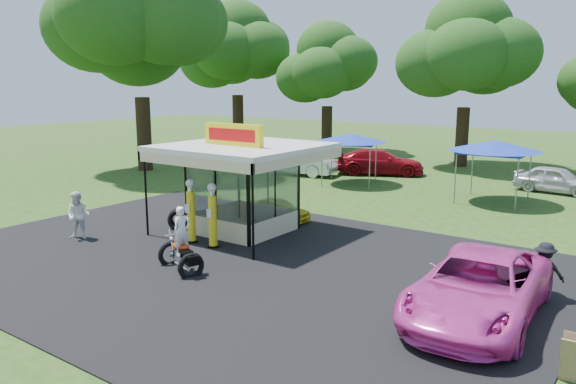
% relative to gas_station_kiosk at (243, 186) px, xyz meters
% --- Properties ---
extents(ground, '(120.00, 120.00, 0.00)m').
position_rel_gas_station_kiosk_xyz_m(ground, '(2.00, -4.99, -1.78)').
color(ground, '#224716').
rests_on(ground, ground).
extents(asphalt_apron, '(20.00, 14.00, 0.04)m').
position_rel_gas_station_kiosk_xyz_m(asphalt_apron, '(2.00, -2.99, -1.76)').
color(asphalt_apron, black).
rests_on(asphalt_apron, ground).
extents(gas_station_kiosk, '(5.40, 5.40, 4.18)m').
position_rel_gas_station_kiosk_xyz_m(gas_station_kiosk, '(0.00, 0.00, 0.00)').
color(gas_station_kiosk, white).
rests_on(gas_station_kiosk, ground).
extents(gas_pump_left, '(0.43, 0.43, 2.33)m').
position_rel_gas_station_kiosk_xyz_m(gas_pump_left, '(-0.55, -2.23, -0.66)').
color(gas_pump_left, black).
rests_on(gas_pump_left, ground).
extents(gas_pump_right, '(0.43, 0.43, 2.30)m').
position_rel_gas_station_kiosk_xyz_m(gas_pump_right, '(0.51, -2.25, -0.68)').
color(gas_pump_right, black).
rests_on(gas_pump_right, ground).
extents(motorcycle, '(1.87, 1.34, 2.12)m').
position_rel_gas_station_kiosk_xyz_m(motorcycle, '(1.47, -4.63, -0.96)').
color(motorcycle, black).
rests_on(motorcycle, ground).
extents(spare_tires, '(1.05, 0.94, 0.85)m').
position_rel_gas_station_kiosk_xyz_m(spare_tires, '(-2.31, -1.23, -1.37)').
color(spare_tires, black).
rests_on(spare_tires, ground).
extents(a_frame_sign, '(0.53, 0.49, 0.93)m').
position_rel_gas_station_kiosk_xyz_m(a_frame_sign, '(12.27, -4.74, -1.31)').
color(a_frame_sign, '#593819').
rests_on(a_frame_sign, ground).
extents(kiosk_car, '(2.82, 1.13, 0.96)m').
position_rel_gas_station_kiosk_xyz_m(kiosk_car, '(-0.00, 2.21, -1.30)').
color(kiosk_car, yellow).
rests_on(kiosk_car, ground).
extents(pink_sedan, '(2.95, 5.90, 1.61)m').
position_rel_gas_station_kiosk_xyz_m(pink_sedan, '(9.83, -2.82, -0.98)').
color(pink_sedan, '#E53EAD').
rests_on(pink_sedan, ground).
extents(spectator_west, '(1.09, 1.03, 1.78)m').
position_rel_gas_station_kiosk_xyz_m(spectator_west, '(-4.21, -4.32, -0.89)').
color(spectator_west, white).
rests_on(spectator_west, ground).
extents(spectator_east_a, '(1.11, 0.80, 1.55)m').
position_rel_gas_station_kiosk_xyz_m(spectator_east_a, '(10.83, -0.52, -1.01)').
color(spectator_east_a, black).
rests_on(spectator_east_a, ground).
extents(bg_car_a, '(5.30, 2.76, 1.66)m').
position_rel_gas_station_kiosk_xyz_m(bg_car_a, '(-6.14, 12.28, -0.95)').
color(bg_car_a, white).
rests_on(bg_car_a, ground).
extents(bg_car_b, '(5.83, 4.36, 1.57)m').
position_rel_gas_station_kiosk_xyz_m(bg_car_b, '(-1.97, 15.41, -1.00)').
color(bg_car_b, maroon).
rests_on(bg_car_b, ground).
extents(bg_car_c, '(4.23, 2.07, 1.39)m').
position_rel_gas_station_kiosk_xyz_m(bg_car_c, '(8.15, 15.41, -1.09)').
color(bg_car_c, silver).
rests_on(bg_car_c, ground).
extents(tent_west, '(4.06, 4.06, 2.84)m').
position_rel_gas_station_kiosk_xyz_m(tent_west, '(-1.92, 11.54, 0.78)').
color(tent_west, gray).
rests_on(tent_west, ground).
extents(tent_east, '(4.25, 4.25, 2.97)m').
position_rel_gas_station_kiosk_xyz_m(tent_east, '(6.13, 11.14, 0.91)').
color(tent_east, gray).
rests_on(tent_east, ground).
extents(oak_far_a, '(10.59, 10.59, 12.55)m').
position_rel_gas_station_kiosk_xyz_m(oak_far_a, '(-20.40, 23.42, 6.20)').
color(oak_far_a, black).
rests_on(oak_far_a, ground).
extents(oak_far_b, '(8.59, 8.59, 10.24)m').
position_rel_gas_station_kiosk_xyz_m(oak_far_b, '(-10.90, 23.55, 4.75)').
color(oak_far_b, black).
rests_on(oak_far_b, ground).
extents(oak_far_c, '(9.56, 9.56, 11.26)m').
position_rel_gas_station_kiosk_xyz_m(oak_far_c, '(0.96, 21.80, 5.37)').
color(oak_far_c, black).
rests_on(oak_far_c, ground).
extents(oak_near, '(12.08, 12.08, 13.91)m').
position_rel_gas_station_kiosk_xyz_m(oak_near, '(-15.20, 8.07, 6.93)').
color(oak_near, black).
rests_on(oak_near, ground).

